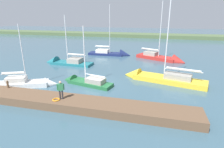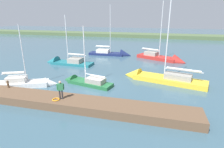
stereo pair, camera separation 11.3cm
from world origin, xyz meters
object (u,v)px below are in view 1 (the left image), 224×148
object	(u,v)px
sailboat_mid_channel	(63,63)
sailboat_far_right	(157,79)
sailboat_near_dock	(114,54)
person_on_dock	(61,89)
sailboat_inner_slip	(83,82)
sailboat_far_left	(29,84)
sailboat_behind_pier	(164,59)
life_ring_buoy	(56,100)
mooring_post_near	(8,84)

from	to	relation	value
sailboat_mid_channel	sailboat_far_right	world-z (taller)	sailboat_far_right
sailboat_near_dock	person_on_dock	xyz separation A→B (m)	(-0.73, 23.05, 1.57)
sailboat_inner_slip	sailboat_far_left	world-z (taller)	sailboat_far_left
sailboat_behind_pier	sailboat_far_right	distance (m)	11.59
sailboat_far_right	sailboat_far_left	bearing A→B (deg)	35.43
sailboat_behind_pier	sailboat_far_left	bearing A→B (deg)	-107.01
life_ring_buoy	sailboat_mid_channel	bearing A→B (deg)	-63.85
sailboat_far_left	sailboat_inner_slip	bearing A→B (deg)	-0.58
sailboat_inner_slip	sailboat_mid_channel	world-z (taller)	sailboat_mid_channel
life_ring_buoy	sailboat_mid_channel	size ratio (longest dim) A/B	0.07
sailboat_inner_slip	sailboat_mid_channel	bearing A→B (deg)	-35.90
life_ring_buoy	sailboat_near_dock	bearing A→B (deg)	-89.12
sailboat_near_dock	person_on_dock	size ratio (longest dim) A/B	6.28
sailboat_near_dock	sailboat_far_right	bearing A→B (deg)	-57.50
mooring_post_near	sailboat_far_left	distance (m)	2.76
sailboat_behind_pier	sailboat_near_dock	distance (m)	10.33
mooring_post_near	sailboat_behind_pier	bearing A→B (deg)	-129.09
mooring_post_near	person_on_dock	size ratio (longest dim) A/B	0.43
sailboat_mid_channel	sailboat_behind_pier	xyz separation A→B (m)	(-16.86, -6.89, 0.05)
mooring_post_near	sailboat_near_dock	world-z (taller)	sailboat_near_dock
mooring_post_near	sailboat_behind_pier	size ratio (longest dim) A/B	0.07
sailboat_far_right	sailboat_far_left	world-z (taller)	sailboat_far_right
sailboat_behind_pier	person_on_dock	bearing A→B (deg)	-88.82
sailboat_far_right	sailboat_far_left	size ratio (longest dim) A/B	1.66
sailboat_near_dock	sailboat_far_left	size ratio (longest dim) A/B	1.40
mooring_post_near	sailboat_mid_channel	world-z (taller)	sailboat_mid_channel
person_on_dock	mooring_post_near	bearing A→B (deg)	-128.25
mooring_post_near	person_on_dock	bearing A→B (deg)	170.91
sailboat_inner_slip	sailboat_far_right	size ratio (longest dim) A/B	0.59
sailboat_mid_channel	life_ring_buoy	bearing A→B (deg)	119.43
sailboat_behind_pier	person_on_dock	size ratio (longest dim) A/B	6.55
sailboat_inner_slip	sailboat_far_right	xyz separation A→B (m)	(-8.78, -3.39, 0.08)
sailboat_far_right	sailboat_inner_slip	bearing A→B (deg)	35.00
sailboat_mid_channel	sailboat_behind_pier	bearing A→B (deg)	-154.50
mooring_post_near	sailboat_inner_slip	size ratio (longest dim) A/B	0.10
life_ring_buoy	person_on_dock	world-z (taller)	person_on_dock
sailboat_behind_pier	life_ring_buoy	bearing A→B (deg)	-89.33
life_ring_buoy	person_on_dock	size ratio (longest dim) A/B	0.38
sailboat_inner_slip	sailboat_far_left	xyz separation A→B (m)	(5.95, 2.43, 0.07)
mooring_post_near	sailboat_far_right	distance (m)	17.32
sailboat_far_right	person_on_dock	xyz separation A→B (m)	(8.34, 9.48, 1.56)
mooring_post_near	person_on_dock	distance (m)	6.90
sailboat_far_right	person_on_dock	distance (m)	12.72
life_ring_buoy	sailboat_inner_slip	bearing A→B (deg)	-89.36
mooring_post_near	sailboat_mid_channel	bearing A→B (deg)	-87.05
sailboat_far_right	sailboat_near_dock	distance (m)	16.32
mooring_post_near	sailboat_inner_slip	bearing A→B (deg)	-141.78
sailboat_inner_slip	sailboat_behind_pier	world-z (taller)	sailboat_behind_pier
sailboat_mid_channel	sailboat_far_right	bearing A→B (deg)	166.88
sailboat_inner_slip	sailboat_far_left	size ratio (longest dim) A/B	0.98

